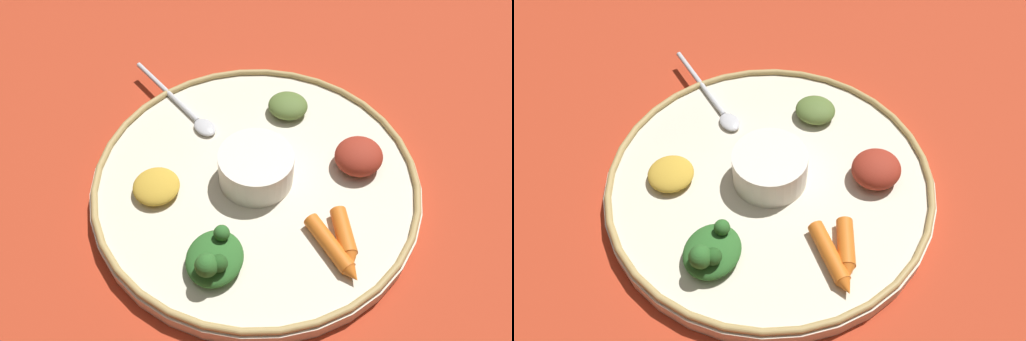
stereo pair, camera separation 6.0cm
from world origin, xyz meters
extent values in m
plane|color=#B7381E|center=(0.00, 0.00, 0.00)|extent=(2.40, 2.40, 0.00)
cylinder|color=beige|center=(0.00, 0.00, 0.01)|extent=(0.39, 0.39, 0.02)
torus|color=tan|center=(0.00, 0.00, 0.02)|extent=(0.39, 0.39, 0.01)
cylinder|color=silver|center=(0.00, 0.00, 0.04)|extent=(0.09, 0.09, 0.04)
cylinder|color=brown|center=(0.00, 0.00, 0.06)|extent=(0.08, 0.08, 0.01)
ellipsoid|color=silver|center=(0.10, 0.04, 0.02)|extent=(0.04, 0.03, 0.01)
cylinder|color=silver|center=(0.18, 0.07, 0.02)|extent=(0.14, 0.06, 0.01)
ellipsoid|color=#2D6628|center=(-0.10, 0.08, 0.03)|extent=(0.09, 0.09, 0.02)
sphere|color=#2D6628|center=(-0.08, 0.06, 0.05)|extent=(0.02, 0.02, 0.02)
sphere|color=#2D6628|center=(-0.11, 0.09, 0.05)|extent=(0.02, 0.02, 0.02)
sphere|color=#23511E|center=(-0.11, 0.08, 0.05)|extent=(0.02, 0.02, 0.02)
cylinder|color=orange|center=(-0.11, -0.04, 0.03)|extent=(0.07, 0.03, 0.02)
cone|color=orange|center=(-0.16, -0.05, 0.03)|extent=(0.02, 0.02, 0.02)
cylinder|color=orange|center=(-0.11, -0.06, 0.03)|extent=(0.06, 0.03, 0.02)
cone|color=orange|center=(-0.14, -0.06, 0.03)|extent=(0.02, 0.02, 0.02)
ellipsoid|color=#567033|center=(0.09, -0.07, 0.03)|extent=(0.07, 0.07, 0.02)
ellipsoid|color=maroon|center=(-0.02, -0.12, 0.04)|extent=(0.08, 0.08, 0.03)
ellipsoid|color=gold|center=(0.02, 0.12, 0.03)|extent=(0.07, 0.07, 0.02)
camera|label=1|loc=(-0.36, 0.12, 0.50)|focal=36.24mm
camera|label=2|loc=(-0.37, 0.06, 0.50)|focal=36.24mm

